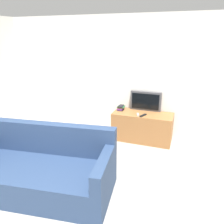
# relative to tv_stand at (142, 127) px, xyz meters

# --- Properties ---
(wall_back) EXTENTS (9.00, 0.06, 2.60)m
(wall_back) POSITION_rel_tv_stand_xyz_m (-0.34, 0.32, 0.99)
(wall_back) COLOR white
(wall_back) RESTS_ON ground_plane
(tv_stand) EXTENTS (1.26, 0.54, 0.61)m
(tv_stand) POSITION_rel_tv_stand_xyz_m (0.00, 0.00, 0.00)
(tv_stand) COLOR #9E6638
(tv_stand) RESTS_ON ground_plane
(television) EXTENTS (0.67, 0.09, 0.42)m
(television) POSITION_rel_tv_stand_xyz_m (0.00, 0.23, 0.52)
(television) COLOR #4C4C51
(television) RESTS_ON tv_stand
(couch) EXTENTS (2.19, 1.23, 0.91)m
(couch) POSITION_rel_tv_stand_xyz_m (-1.05, -2.10, -0.01)
(couch) COLOR navy
(couch) RESTS_ON ground_plane
(book_stack) EXTENTS (0.16, 0.22, 0.10)m
(book_stack) POSITION_rel_tv_stand_xyz_m (-0.52, 0.07, 0.35)
(book_stack) COLOR black
(book_stack) RESTS_ON tv_stand
(remote_on_stand) EXTENTS (0.08, 0.15, 0.02)m
(remote_on_stand) POSITION_rel_tv_stand_xyz_m (-0.08, -0.14, 0.32)
(remote_on_stand) COLOR #B7B7B7
(remote_on_stand) RESTS_ON tv_stand
(remote_secondary) EXTENTS (0.12, 0.20, 0.02)m
(remote_secondary) POSITION_rel_tv_stand_xyz_m (0.03, -0.15, 0.32)
(remote_secondary) COLOR black
(remote_secondary) RESTS_ON tv_stand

